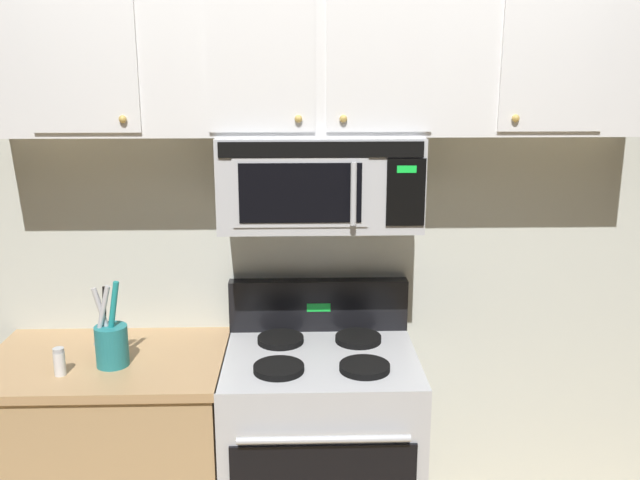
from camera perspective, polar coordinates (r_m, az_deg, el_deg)
name	(u,v)px	position (r m, az deg, el deg)	size (l,w,h in m)	color
back_wall	(318,223)	(2.95, -0.18, 1.41)	(5.20, 0.10, 2.70)	silver
stove_range	(321,453)	(2.94, 0.04, -17.27)	(0.76, 0.69, 1.12)	#B7BABF
over_range_microwave	(320,180)	(2.66, -0.04, 4.98)	(0.76, 0.43, 0.35)	#B7BABF
upper_cabinets	(319,60)	(2.66, -0.06, 14.71)	(2.50, 0.36, 0.55)	silver
counter_segment	(114,460)	(3.04, -16.72, -17.05)	(0.93, 0.65, 0.90)	tan
utensil_crock_teal	(111,342)	(2.73, -16.93, -8.08)	(0.12, 0.12, 0.33)	teal
salt_shaker	(59,362)	(2.72, -20.79, -9.42)	(0.04, 0.04, 0.11)	white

